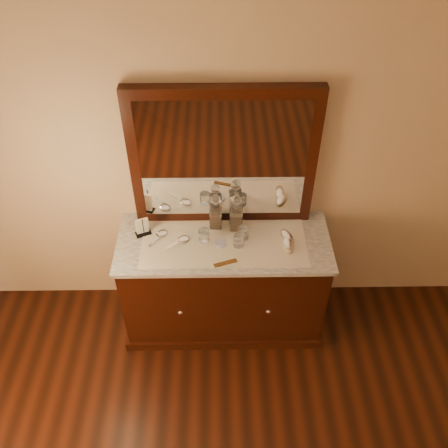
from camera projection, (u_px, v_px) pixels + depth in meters
The scene contains 18 objects.
dresser_cabinet at pixel (224, 284), 3.51m from camera, with size 1.40×0.55×0.82m, color black.
dresser_plinth at pixel (224, 314), 3.76m from camera, with size 1.46×0.59×0.08m, color black.
knob_left at pixel (181, 312), 3.27m from camera, with size 0.04×0.04×0.04m, color silver.
knob_right at pixel (268, 311), 3.28m from camera, with size 0.04×0.04×0.04m, color silver.
marble_top at pixel (224, 243), 3.22m from camera, with size 1.44×0.59×0.03m, color white.
mirror_frame at pixel (223, 159), 3.05m from camera, with size 1.20×0.08×1.00m, color black.
mirror_glass at pixel (223, 162), 3.03m from camera, with size 1.06×0.01×0.86m, color white.
lace_runner at pixel (224, 243), 3.20m from camera, with size 1.10×0.45×0.00m, color silver.
pin_dish at pixel (220, 243), 3.18m from camera, with size 0.08×0.08×0.01m, color white.
comb at pixel (225, 263), 3.06m from camera, with size 0.15×0.03×0.01m, color brown.
napkin_rack at pixel (142, 227), 3.22m from camera, with size 0.12×0.10×0.16m.
decanter_left at pixel (216, 215), 3.25m from camera, with size 0.09×0.09×0.27m.
decanter_right at pixel (236, 216), 3.23m from camera, with size 0.09×0.09×0.29m.
brush_near at pixel (288, 245), 3.15m from camera, with size 0.08×0.16×0.04m.
brush_far at pixel (287, 237), 3.21m from camera, with size 0.11×0.16×0.04m.
hand_mirror_outer at pixel (160, 235), 3.24m from camera, with size 0.14×0.18×0.02m.
hand_mirror_inner at pixel (181, 241), 3.20m from camera, with size 0.17×0.16×0.02m.
tumblers at pixel (229, 236), 3.18m from camera, with size 0.34×0.15×0.08m.
Camera 1 is at (-0.03, -0.33, 3.11)m, focal length 38.40 mm.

